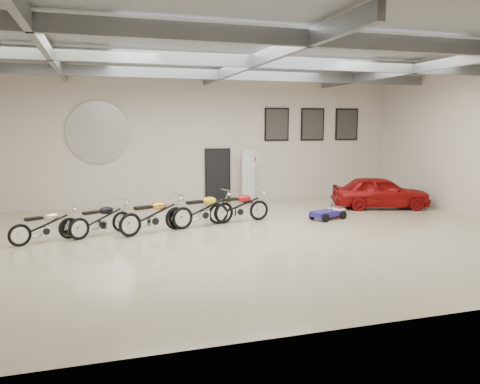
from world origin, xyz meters
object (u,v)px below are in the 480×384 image
object	(u,v)px
banner_stand	(248,178)
motorcycle_red	(239,206)
motorcycle_black	(101,219)
motorcycle_gold	(153,214)
motorcycle_silver	(45,225)
motorcycle_yellow	(204,209)
go_kart	(331,211)
vintage_car	(380,192)

from	to	relation	value
banner_stand	motorcycle_red	world-z (taller)	banner_stand
motorcycle_black	motorcycle_gold	xyz separation A→B (m)	(1.45, -0.09, 0.05)
motorcycle_black	motorcycle_red	world-z (taller)	motorcycle_red
motorcycle_black	motorcycle_gold	world-z (taller)	motorcycle_gold
motorcycle_black	motorcycle_red	size ratio (longest dim) A/B	0.93
motorcycle_silver	motorcycle_yellow	xyz separation A→B (m)	(4.45, 0.72, 0.07)
motorcycle_black	motorcycle_yellow	size ratio (longest dim) A/B	0.90
motorcycle_yellow	motorcycle_gold	bearing A→B (deg)	177.80
banner_stand	go_kart	bearing A→B (deg)	-81.04
motorcycle_red	motorcycle_black	bearing A→B (deg)	-178.69
motorcycle_gold	motorcycle_yellow	bearing A→B (deg)	-6.86
motorcycle_silver	motorcycle_red	xyz separation A→B (m)	(5.66, 1.01, 0.06)
motorcycle_yellow	go_kart	xyz separation A→B (m)	(4.28, -0.07, -0.27)
motorcycle_black	vintage_car	bearing A→B (deg)	-20.80
motorcycle_silver	motorcycle_gold	world-z (taller)	motorcycle_gold
motorcycle_black	banner_stand	bearing A→B (deg)	6.39
motorcycle_silver	go_kart	size ratio (longest dim) A/B	1.22
motorcycle_gold	go_kart	size ratio (longest dim) A/B	1.40
banner_stand	motorcycle_silver	world-z (taller)	banner_stand
go_kart	motorcycle_yellow	bearing A→B (deg)	158.74
vintage_car	motorcycle_yellow	bearing A→B (deg)	116.43
motorcycle_black	go_kart	bearing A→B (deg)	-27.39
motorcycle_yellow	motorcycle_red	size ratio (longest dim) A/B	1.03
motorcycle_silver	motorcycle_red	distance (m)	5.75
motorcycle_silver	motorcycle_black	distance (m)	1.47
motorcycle_black	motorcycle_gold	distance (m)	1.45
motorcycle_red	go_kart	size ratio (longest dim) A/B	1.36
banner_stand	motorcycle_black	distance (m)	7.03
motorcycle_red	go_kart	world-z (taller)	motorcycle_red
motorcycle_silver	motorcycle_gold	bearing A→B (deg)	-18.80
motorcycle_silver	motorcycle_yellow	distance (m)	4.51
banner_stand	vintage_car	bearing A→B (deg)	-44.59
go_kart	motorcycle_red	bearing A→B (deg)	153.12
motorcycle_yellow	vintage_car	bearing A→B (deg)	-8.39
motorcycle_red	motorcycle_gold	bearing A→B (deg)	-172.62
motorcycle_silver	motorcycle_gold	size ratio (longest dim) A/B	0.87
motorcycle_yellow	motorcycle_red	bearing A→B (deg)	-5.01
motorcycle_red	vintage_car	bearing A→B (deg)	1.69
motorcycle_gold	motorcycle_red	bearing A→B (deg)	-8.07
motorcycle_red	banner_stand	bearing A→B (deg)	60.35
motorcycle_black	motorcycle_red	bearing A→B (deg)	-21.02
motorcycle_yellow	go_kart	size ratio (longest dim) A/B	1.40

